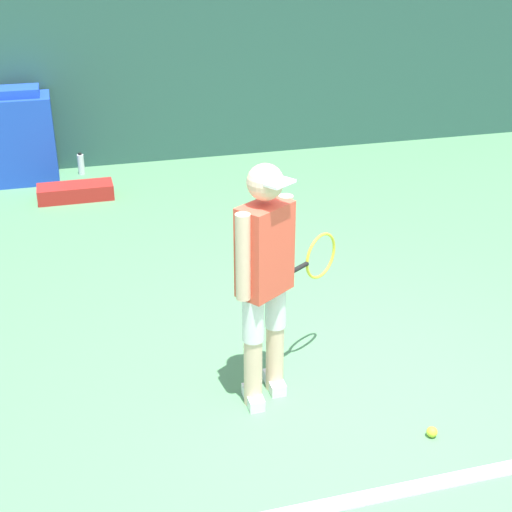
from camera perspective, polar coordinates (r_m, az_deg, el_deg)
ground_plane at (r=4.71m, az=7.76°, el=-12.65°), size 24.00×24.00×0.00m
back_wall at (r=9.35m, az=-5.62°, el=14.84°), size 24.00×0.10×2.38m
court_baseline at (r=4.25m, az=11.43°, el=-17.94°), size 21.60×0.10×0.01m
tennis_player at (r=4.40m, az=0.82°, el=-1.53°), size 0.84×0.61×1.61m
tennis_ball at (r=4.63m, az=13.90°, el=-13.50°), size 0.07×0.07×0.07m
covered_chair at (r=9.00m, az=-18.14°, el=9.04°), size 0.72×0.56×1.13m
equipment_bag at (r=8.35m, az=-14.23°, el=5.00°), size 0.84×0.34×0.17m
water_bottle at (r=9.16m, az=-13.83°, el=7.15°), size 0.08×0.08×0.27m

